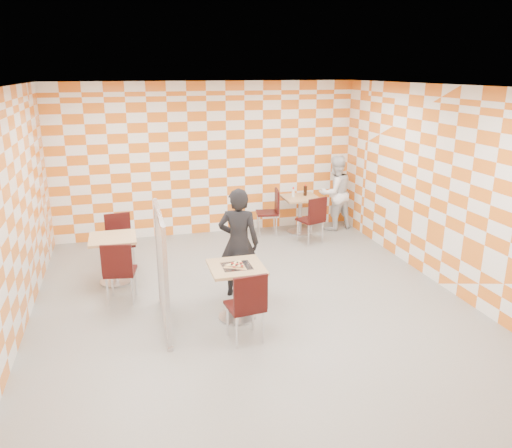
{
  "coord_description": "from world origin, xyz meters",
  "views": [
    {
      "loc": [
        -1.61,
        -6.18,
        3.2
      ],
      "look_at": [
        0.1,
        0.2,
        1.15
      ],
      "focal_mm": 35.0,
      "sensor_mm": 36.0,
      "label": 1
    }
  ],
  "objects_px": {
    "second_table": "(300,208)",
    "sport_bottle": "(293,193)",
    "empty_table": "(114,252)",
    "chair_main_front": "(248,302)",
    "chair_empty_far": "(119,237)",
    "chair_second_side": "(272,208)",
    "main_table": "(237,283)",
    "chair_empty_near": "(119,268)",
    "chair_second_front": "(314,216)",
    "partition": "(162,269)",
    "man_dark": "(239,243)",
    "soda_bottle": "(305,191)",
    "man_white": "(335,193)"
  },
  "relations": [
    {
      "from": "chair_empty_far",
      "to": "man_white",
      "type": "distance_m",
      "value": 4.46
    },
    {
      "from": "main_table",
      "to": "empty_table",
      "type": "xyz_separation_m",
      "value": [
        -1.57,
        1.64,
        0.0
      ]
    },
    {
      "from": "chair_main_front",
      "to": "chair_empty_far",
      "type": "bearing_deg",
      "value": 116.6
    },
    {
      "from": "chair_empty_far",
      "to": "chair_main_front",
      "type": "bearing_deg",
      "value": -63.4
    },
    {
      "from": "chair_second_side",
      "to": "partition",
      "type": "height_order",
      "value": "partition"
    },
    {
      "from": "chair_main_front",
      "to": "chair_second_side",
      "type": "distance_m",
      "value": 4.24
    },
    {
      "from": "chair_main_front",
      "to": "sport_bottle",
      "type": "xyz_separation_m",
      "value": [
        1.95,
        3.98,
        0.29
      ]
    },
    {
      "from": "empty_table",
      "to": "chair_second_side",
      "type": "distance_m",
      "value": 3.47
    },
    {
      "from": "second_table",
      "to": "sport_bottle",
      "type": "height_order",
      "value": "sport_bottle"
    },
    {
      "from": "chair_empty_far",
      "to": "sport_bottle",
      "type": "relative_size",
      "value": 4.62
    },
    {
      "from": "partition",
      "to": "man_dark",
      "type": "xyz_separation_m",
      "value": [
        1.15,
        0.66,
        0.02
      ]
    },
    {
      "from": "chair_empty_near",
      "to": "chair_second_front",
      "type": "bearing_deg",
      "value": 25.42
    },
    {
      "from": "man_white",
      "to": "soda_bottle",
      "type": "distance_m",
      "value": 0.65
    },
    {
      "from": "main_table",
      "to": "partition",
      "type": "xyz_separation_m",
      "value": [
        -0.95,
        0.04,
        0.28
      ]
    },
    {
      "from": "main_table",
      "to": "man_white",
      "type": "relative_size",
      "value": 0.48
    },
    {
      "from": "man_dark",
      "to": "chair_second_side",
      "type": "bearing_deg",
      "value": -94.84
    },
    {
      "from": "partition",
      "to": "second_table",
      "type": "bearing_deg",
      "value": 46.81
    },
    {
      "from": "chair_empty_near",
      "to": "sport_bottle",
      "type": "relative_size",
      "value": 4.62
    },
    {
      "from": "chair_empty_near",
      "to": "chair_empty_far",
      "type": "height_order",
      "value": "same"
    },
    {
      "from": "main_table",
      "to": "man_dark",
      "type": "height_order",
      "value": "man_dark"
    },
    {
      "from": "soda_bottle",
      "to": "sport_bottle",
      "type": "bearing_deg",
      "value": -171.83
    },
    {
      "from": "chair_empty_far",
      "to": "man_dark",
      "type": "relative_size",
      "value": 0.57
    },
    {
      "from": "chair_main_front",
      "to": "partition",
      "type": "height_order",
      "value": "partition"
    },
    {
      "from": "chair_main_front",
      "to": "chair_second_front",
      "type": "bearing_deg",
      "value": 56.91
    },
    {
      "from": "chair_second_side",
      "to": "soda_bottle",
      "type": "height_order",
      "value": "soda_bottle"
    },
    {
      "from": "man_white",
      "to": "sport_bottle",
      "type": "height_order",
      "value": "man_white"
    },
    {
      "from": "man_white",
      "to": "man_dark",
      "type": "bearing_deg",
      "value": 32.1
    },
    {
      "from": "partition",
      "to": "man_dark",
      "type": "distance_m",
      "value": 1.32
    },
    {
      "from": "second_table",
      "to": "chair_main_front",
      "type": "xyz_separation_m",
      "value": [
        -2.09,
        -3.94,
        0.04
      ]
    },
    {
      "from": "second_table",
      "to": "soda_bottle",
      "type": "distance_m",
      "value": 0.38
    },
    {
      "from": "chair_second_front",
      "to": "sport_bottle",
      "type": "xyz_separation_m",
      "value": [
        -0.15,
        0.77,
        0.29
      ]
    },
    {
      "from": "chair_main_front",
      "to": "chair_empty_near",
      "type": "bearing_deg",
      "value": 134.34
    },
    {
      "from": "chair_main_front",
      "to": "sport_bottle",
      "type": "relative_size",
      "value": 4.62
    },
    {
      "from": "main_table",
      "to": "chair_second_front",
      "type": "xyz_separation_m",
      "value": [
        2.07,
        2.54,
        0.04
      ]
    },
    {
      "from": "chair_empty_far",
      "to": "main_table",
      "type": "bearing_deg",
      "value": -56.66
    },
    {
      "from": "chair_second_front",
      "to": "man_white",
      "type": "height_order",
      "value": "man_white"
    },
    {
      "from": "second_table",
      "to": "chair_empty_near",
      "type": "height_order",
      "value": "chair_empty_near"
    },
    {
      "from": "chair_second_front",
      "to": "chair_second_side",
      "type": "distance_m",
      "value": 0.97
    },
    {
      "from": "main_table",
      "to": "sport_bottle",
      "type": "height_order",
      "value": "sport_bottle"
    },
    {
      "from": "chair_empty_near",
      "to": "soda_bottle",
      "type": "bearing_deg",
      "value": 34.13
    },
    {
      "from": "second_table",
      "to": "empty_table",
      "type": "bearing_deg",
      "value": -155.97
    },
    {
      "from": "main_table",
      "to": "partition",
      "type": "distance_m",
      "value": 1.0
    },
    {
      "from": "chair_main_front",
      "to": "chair_second_side",
      "type": "xyz_separation_m",
      "value": [
        1.49,
        3.97,
        0.0
      ]
    },
    {
      "from": "sport_bottle",
      "to": "chair_main_front",
      "type": "bearing_deg",
      "value": -116.05
    },
    {
      "from": "second_table",
      "to": "chair_empty_far",
      "type": "bearing_deg",
      "value": -164.09
    },
    {
      "from": "chair_main_front",
      "to": "chair_empty_near",
      "type": "height_order",
      "value": "same"
    },
    {
      "from": "empty_table",
      "to": "partition",
      "type": "height_order",
      "value": "partition"
    },
    {
      "from": "main_table",
      "to": "sport_bottle",
      "type": "xyz_separation_m",
      "value": [
        1.93,
        3.31,
        0.33
      ]
    },
    {
      "from": "second_table",
      "to": "man_dark",
      "type": "bearing_deg",
      "value": -126.2
    },
    {
      "from": "empty_table",
      "to": "chair_empty_near",
      "type": "distance_m",
      "value": 0.8
    }
  ]
}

